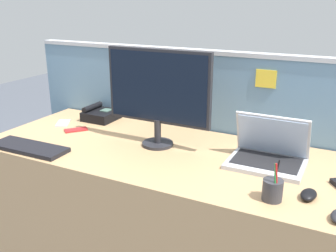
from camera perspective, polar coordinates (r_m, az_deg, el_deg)
desk at (r=2.15m, az=-0.62°, el=-12.97°), size 1.95×0.79×0.75m
cubicle_divider at (r=2.40m, az=4.21°, el=-3.17°), size 2.31×0.08×1.22m
desktop_monitor at (r=1.97m, az=-1.50°, el=5.33°), size 0.58×0.17×0.51m
laptop at (r=1.87m, az=14.77°, el=-3.82°), size 0.35×0.27×0.23m
desk_phone at (r=2.51m, az=-10.08°, el=1.70°), size 0.19×0.19×0.09m
keyboard_main at (r=2.12m, az=-20.08°, el=-3.05°), size 0.43×0.16×0.02m
computer_mouse_left_hand at (r=1.62m, az=20.28°, el=-9.60°), size 0.07×0.11×0.03m
pen_cup at (r=1.55m, az=15.38°, el=-9.17°), size 0.08×0.08×0.17m
cell_phone_red_case at (r=2.34m, az=-13.61°, el=-0.56°), size 0.13×0.14×0.01m
cell_phone_silver_slab at (r=2.48m, az=-15.43°, el=0.41°), size 0.13×0.15×0.01m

